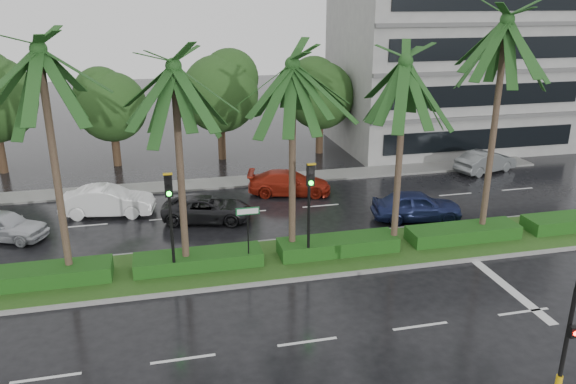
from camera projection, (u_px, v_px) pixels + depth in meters
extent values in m
plane|color=black|center=(275.00, 273.00, 22.88)|extent=(120.00, 120.00, 0.00)
cube|color=slate|center=(234.00, 182.00, 33.88)|extent=(40.00, 2.00, 0.12)
cube|color=gray|center=(270.00, 260.00, 23.78)|extent=(36.00, 4.00, 0.14)
cube|color=#264E1A|center=(270.00, 259.00, 23.75)|extent=(35.60, 3.70, 0.02)
cube|color=#154112|center=(42.00, 275.00, 21.69)|extent=(5.20, 1.40, 0.60)
cube|color=#154112|center=(199.00, 260.00, 23.00)|extent=(5.20, 1.40, 0.60)
cube|color=#154112|center=(338.00, 245.00, 24.30)|extent=(5.20, 1.40, 0.60)
cube|color=#154112|center=(463.00, 233.00, 25.61)|extent=(5.20, 1.40, 0.60)
cube|color=#154112|center=(576.00, 221.00, 26.92)|extent=(5.20, 1.40, 0.60)
cube|color=silver|center=(46.00, 378.00, 16.54)|extent=(2.00, 0.12, 0.01)
cube|color=silver|center=(86.00, 226.00, 27.56)|extent=(2.00, 0.12, 0.01)
cube|color=silver|center=(183.00, 359.00, 17.41)|extent=(2.00, 0.12, 0.01)
cube|color=silver|center=(169.00, 219.00, 28.44)|extent=(2.00, 0.12, 0.01)
cube|color=silver|center=(307.00, 342.00, 18.28)|extent=(2.00, 0.12, 0.01)
cube|color=silver|center=(247.00, 212.00, 29.31)|extent=(2.00, 0.12, 0.01)
cube|color=silver|center=(420.00, 326.00, 19.16)|extent=(2.00, 0.12, 0.01)
cube|color=silver|center=(321.00, 206.00, 30.18)|extent=(2.00, 0.12, 0.01)
cube|color=silver|center=(523.00, 312.00, 20.03)|extent=(2.00, 0.12, 0.01)
cube|color=silver|center=(390.00, 200.00, 31.05)|extent=(2.00, 0.12, 0.01)
cube|color=silver|center=(455.00, 194.00, 31.92)|extent=(2.00, 0.12, 0.01)
cube|color=silver|center=(517.00, 189.00, 32.80)|extent=(2.00, 0.12, 0.01)
cube|color=silver|center=(503.00, 284.00, 21.97)|extent=(0.40, 6.00, 0.01)
cylinder|color=#3E2D23|center=(56.00, 172.00, 20.65)|extent=(0.28, 0.28, 8.80)
cylinder|color=#3E2D23|center=(70.00, 273.00, 22.02)|extent=(0.40, 0.40, 0.44)
cylinder|color=#3E2D23|center=(181.00, 173.00, 21.56)|extent=(0.28, 0.28, 8.13)
cylinder|color=#3E2D23|center=(187.00, 264.00, 22.82)|extent=(0.40, 0.40, 0.44)
cylinder|color=#3E2D23|center=(292.00, 165.00, 22.82)|extent=(0.28, 0.28, 8.05)
cylinder|color=#3E2D23|center=(292.00, 250.00, 24.08)|extent=(0.40, 0.40, 0.44)
cylinder|color=#3E2D23|center=(399.00, 160.00, 23.43)|extent=(0.28, 0.28, 8.08)
cylinder|color=#3E2D23|center=(393.00, 243.00, 24.69)|extent=(0.40, 0.40, 0.44)
cylinder|color=#3E2D23|center=(493.00, 135.00, 24.44)|extent=(0.28, 0.28, 9.61)
cylinder|color=#3E2D23|center=(481.00, 231.00, 25.95)|extent=(0.40, 0.40, 0.44)
cylinder|color=black|center=(566.00, 344.00, 15.04)|extent=(0.12, 0.12, 3.40)
cube|color=black|center=(573.00, 332.00, 14.73)|extent=(0.22, 0.16, 0.32)
cylinder|color=#FF0C05|center=(576.00, 334.00, 14.65)|extent=(0.12, 0.03, 0.12)
cylinder|color=black|center=(172.00, 236.00, 21.77)|extent=(0.12, 0.12, 3.40)
cube|color=black|center=(168.00, 185.00, 20.89)|extent=(0.30, 0.18, 0.90)
cube|color=gold|center=(168.00, 174.00, 20.62)|extent=(0.34, 0.12, 0.06)
cylinder|color=black|center=(168.00, 178.00, 20.70)|extent=(0.18, 0.04, 0.18)
cylinder|color=black|center=(168.00, 186.00, 20.80)|extent=(0.18, 0.04, 0.18)
cylinder|color=#0CE519|center=(169.00, 194.00, 20.90)|extent=(0.18, 0.04, 0.18)
cylinder|color=black|center=(309.00, 224.00, 22.96)|extent=(0.12, 0.12, 3.40)
cube|color=black|center=(310.00, 175.00, 22.09)|extent=(0.30, 0.18, 0.90)
cube|color=gold|center=(311.00, 164.00, 21.82)|extent=(0.34, 0.12, 0.06)
cylinder|color=black|center=(311.00, 168.00, 21.90)|extent=(0.18, 0.04, 0.18)
cylinder|color=black|center=(311.00, 176.00, 22.00)|extent=(0.18, 0.04, 0.18)
cylinder|color=#0CE519|center=(311.00, 183.00, 22.10)|extent=(0.18, 0.04, 0.18)
cylinder|color=black|center=(248.00, 237.00, 22.64)|extent=(0.06, 0.06, 2.60)
cube|color=#0C5926|center=(248.00, 211.00, 22.24)|extent=(0.95, 0.04, 0.30)
cube|color=white|center=(248.00, 211.00, 22.21)|extent=(0.85, 0.01, 0.22)
cylinder|color=#3D281B|center=(1.00, 153.00, 35.48)|extent=(0.52, 0.52, 2.61)
cylinder|color=#3D281B|center=(116.00, 149.00, 37.07)|extent=(0.52, 0.52, 2.18)
sphere|color=#1B3915|center=(112.00, 107.00, 36.14)|extent=(4.49, 4.49, 4.49)
sphere|color=#1B3915|center=(111.00, 93.00, 36.13)|extent=(3.37, 3.37, 3.37)
cylinder|color=#3D281B|center=(222.00, 141.00, 38.54)|extent=(0.52, 0.52, 2.51)
sphere|color=#1B3915|center=(220.00, 94.00, 37.47)|extent=(5.17, 5.17, 5.17)
sphere|color=#1B3915|center=(219.00, 78.00, 37.41)|extent=(3.87, 3.87, 3.87)
cylinder|color=#3D281B|center=(319.00, 137.00, 40.11)|extent=(0.52, 0.52, 2.30)
sphere|color=#1B3915|center=(320.00, 95.00, 39.12)|extent=(4.72, 4.72, 4.72)
sphere|color=#1B3915|center=(319.00, 82.00, 39.10)|extent=(3.54, 3.54, 3.54)
cylinder|color=#3D281B|center=(410.00, 131.00, 41.61)|extent=(0.52, 0.52, 2.45)
sphere|color=#1B3915|center=(413.00, 88.00, 40.56)|extent=(5.03, 5.03, 5.03)
sphere|color=#1B3915|center=(412.00, 74.00, 40.51)|extent=(3.78, 3.78, 3.78)
cube|color=gray|center=(449.00, 64.00, 41.15)|extent=(16.00, 10.00, 12.00)
imported|color=silver|center=(3.00, 225.00, 25.82)|extent=(3.08, 4.33, 1.37)
imported|color=white|center=(108.00, 201.00, 28.68)|extent=(2.29, 4.80, 1.52)
imported|color=black|center=(207.00, 209.00, 28.03)|extent=(3.05, 4.82, 1.24)
imported|color=maroon|center=(289.00, 183.00, 31.77)|extent=(3.01, 5.00, 1.36)
imported|color=navy|center=(417.00, 206.00, 28.07)|extent=(2.51, 4.67, 1.51)
imported|color=slate|center=(486.00, 162.00, 35.78)|extent=(2.66, 4.49, 1.40)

